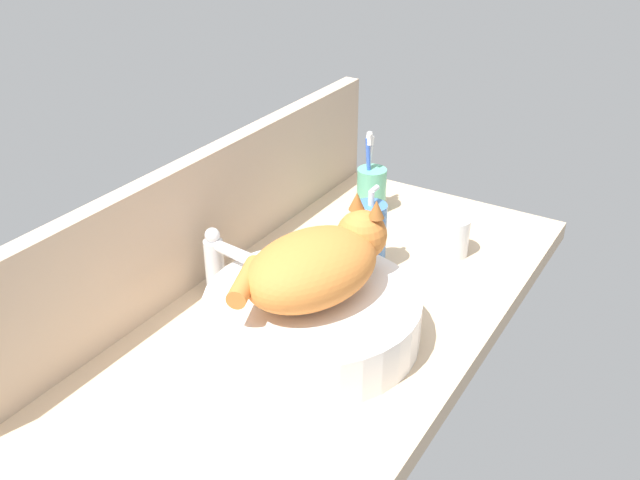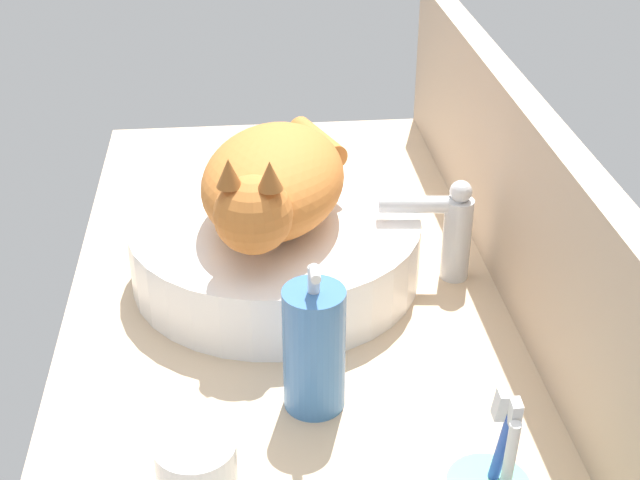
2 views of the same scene
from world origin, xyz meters
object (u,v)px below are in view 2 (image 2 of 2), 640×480
(sink_basin, at_px, (276,248))
(soap_dispenser, at_px, (317,348))
(faucet, at_px, (449,227))
(cat, at_px, (272,183))

(sink_basin, bearing_deg, soap_dispenser, 6.53)
(faucet, bearing_deg, sink_basin, -96.03)
(cat, height_order, soap_dispenser, cat)
(sink_basin, distance_m, faucet, 0.22)
(sink_basin, height_order, cat, cat)
(sink_basin, relative_size, soap_dispenser, 2.12)
(sink_basin, bearing_deg, faucet, 83.97)
(cat, height_order, faucet, cat)
(soap_dispenser, bearing_deg, cat, -172.52)
(sink_basin, distance_m, soap_dispenser, 0.26)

